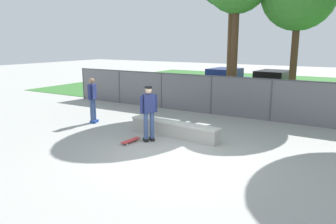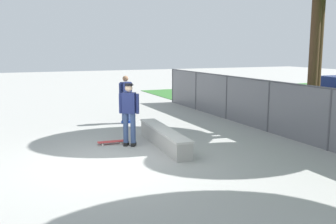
{
  "view_description": "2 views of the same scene",
  "coord_description": "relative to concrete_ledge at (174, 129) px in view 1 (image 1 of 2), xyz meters",
  "views": [
    {
      "loc": [
        4.56,
        -7.61,
        3.23
      ],
      "look_at": [
        -0.78,
        1.2,
        1.01
      ],
      "focal_mm": 34.81,
      "sensor_mm": 36.0,
      "label": 1
    },
    {
      "loc": [
        9.16,
        -2.36,
        2.83
      ],
      "look_at": [
        -0.59,
        1.84,
        1.07
      ],
      "focal_mm": 41.04,
      "sensor_mm": 36.0,
      "label": 2
    }
  ],
  "objects": [
    {
      "name": "chainlink_fence",
      "position": [
        0.95,
        4.03,
        0.7
      ],
      "size": [
        18.81,
        0.07,
        1.78
      ],
      "color": "#4C4C51",
      "rests_on": "ground"
    },
    {
      "name": "grass_strip",
      "position": [
        0.95,
        14.33,
        -0.25
      ],
      "size": [
        30.74,
        20.0,
        0.02
      ],
      "primitive_type": "cube",
      "color": "#336B2D",
      "rests_on": "ground"
    },
    {
      "name": "car_black",
      "position": [
        1.03,
        9.27,
        0.58
      ],
      "size": [
        2.26,
        4.32,
        1.66
      ],
      "color": "black",
      "rests_on": "ground"
    },
    {
      "name": "skateboarder",
      "position": [
        -0.41,
        -0.91,
        0.77
      ],
      "size": [
        0.42,
        0.52,
        1.84
      ],
      "color": "black",
      "rests_on": "ground"
    },
    {
      "name": "bystander",
      "position": [
        -3.83,
        0.04,
        0.75
      ],
      "size": [
        0.38,
        0.57,
        1.82
      ],
      "color": "#2647A5",
      "rests_on": "ground"
    },
    {
      "name": "skateboard",
      "position": [
        -0.84,
        -1.36,
        -0.19
      ],
      "size": [
        0.24,
        0.81,
        0.09
      ],
      "color": "red",
      "rests_on": "ground"
    },
    {
      "name": "ground_plane",
      "position": [
        0.95,
        -1.86,
        -0.26
      ],
      "size": [
        80.0,
        80.0,
        0.0
      ],
      "primitive_type": "plane",
      "color": "#9E9E99"
    },
    {
      "name": "car_blue",
      "position": [
        -1.89,
        9.32,
        0.58
      ],
      "size": [
        2.26,
        4.32,
        1.66
      ],
      "color": "#233D9E",
      "rests_on": "ground"
    },
    {
      "name": "concrete_ledge",
      "position": [
        0.0,
        0.0,
        0.0
      ],
      "size": [
        3.47,
        0.73,
        0.52
      ],
      "color": "#A8A59E",
      "rests_on": "ground"
    }
  ]
}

